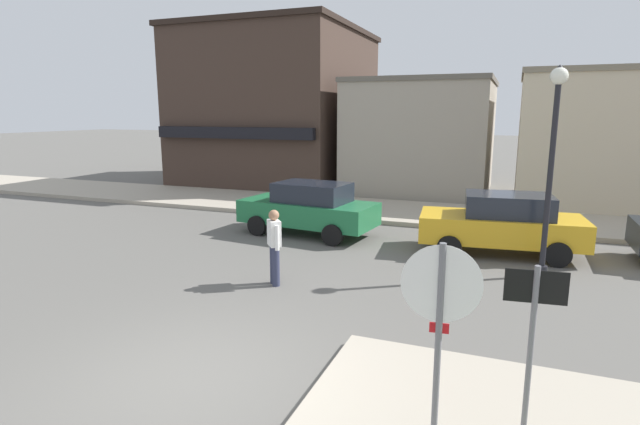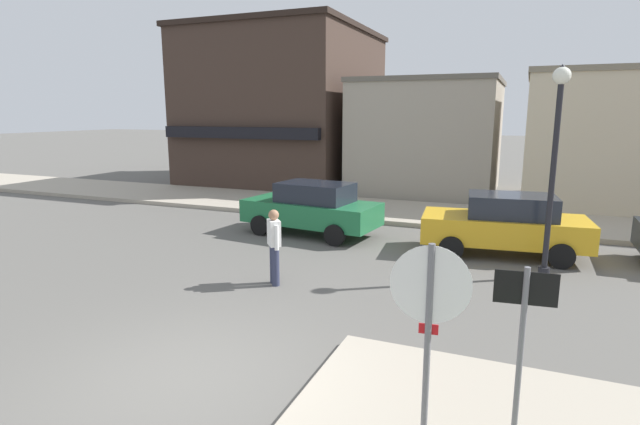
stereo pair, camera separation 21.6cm
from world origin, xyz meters
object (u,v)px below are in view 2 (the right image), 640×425
lamp_post (556,142)px  parked_car_second (505,224)px  parked_car_nearest (312,208)px  pedestrian_crossing_near (274,245)px  stop_sign (429,318)px  one_way_sign (521,341)px

lamp_post → parked_car_second: (-0.91, 1.57, -2.15)m
lamp_post → parked_car_second: size_ratio=1.09×
parked_car_nearest → pedestrian_crossing_near: (1.03, -4.36, 0.06)m
lamp_post → pedestrian_crossing_near: bearing=-153.4°
stop_sign → lamp_post: size_ratio=0.51×
parked_car_nearest → pedestrian_crossing_near: pedestrian_crossing_near is taller
one_way_sign → lamp_post: 6.74m
one_way_sign → parked_car_second: size_ratio=0.50×
lamp_post → parked_car_nearest: lamp_post is taller
parked_car_nearest → parked_car_second: bearing=-1.5°
one_way_sign → parked_car_nearest: 10.12m
parked_car_nearest → stop_sign: bearing=-59.6°
parked_car_nearest → pedestrian_crossing_near: bearing=-76.8°
lamp_post → parked_car_second: lamp_post is taller
parked_car_nearest → parked_car_second: 5.40m
stop_sign → parked_car_second: bearing=87.0°
stop_sign → pedestrian_crossing_near: size_ratio=1.43×
lamp_post → one_way_sign: bearing=-93.9°
parked_car_nearest → parked_car_second: same height
parked_car_nearest → pedestrian_crossing_near: size_ratio=2.59×
one_way_sign → parked_car_second: one_way_sign is taller
lamp_post → parked_car_nearest: bearing=164.8°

